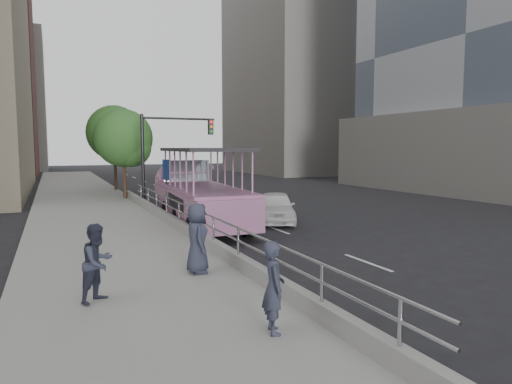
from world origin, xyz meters
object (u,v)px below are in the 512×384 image
(car, at_px, (276,207))
(parking_sign, at_px, (167,183))
(traffic_signal, at_px, (164,146))
(street_tree_near, at_px, (125,140))
(street_tree_far, at_px, (116,135))
(duck_boat, at_px, (197,195))
(pedestrian_far, at_px, (197,238))
(pedestrian_mid, at_px, (98,263))
(pedestrian_near, at_px, (274,287))

(car, height_order, parking_sign, parking_sign)
(traffic_signal, height_order, street_tree_near, street_tree_near)
(car, height_order, traffic_signal, traffic_signal)
(traffic_signal, distance_m, street_tree_far, 9.57)
(car, relative_size, street_tree_far, 0.64)
(duck_boat, bearing_deg, parking_sign, 140.88)
(car, height_order, street_tree_near, street_tree_near)
(car, bearing_deg, parking_sign, 177.89)
(pedestrian_far, relative_size, street_tree_far, 0.27)
(parking_sign, distance_m, traffic_signal, 5.01)
(parking_sign, height_order, street_tree_far, street_tree_far)
(street_tree_near, bearing_deg, pedestrian_far, -92.94)
(street_tree_near, height_order, street_tree_far, street_tree_far)
(pedestrian_far, height_order, traffic_signal, traffic_signal)
(pedestrian_far, distance_m, parking_sign, 10.06)
(pedestrian_mid, height_order, street_tree_near, street_tree_near)
(pedestrian_mid, distance_m, pedestrian_far, 2.72)
(duck_boat, relative_size, pedestrian_far, 5.93)
(street_tree_far, bearing_deg, street_tree_near, -91.91)
(parking_sign, xyz_separation_m, street_tree_far, (-0.42, 14.04, 2.52))
(car, xyz_separation_m, pedestrian_far, (-6.03, -7.70, 0.47))
(car, height_order, pedestrian_far, pedestrian_far)
(pedestrian_near, bearing_deg, car, -13.51)
(pedestrian_mid, bearing_deg, car, 3.31)
(pedestrian_far, bearing_deg, pedestrian_near, -171.38)
(pedestrian_near, xyz_separation_m, pedestrian_far, (-0.09, 4.06, 0.09))
(car, bearing_deg, duck_boat, -176.92)
(pedestrian_near, relative_size, street_tree_far, 0.24)
(street_tree_near, bearing_deg, car, -63.53)
(car, distance_m, parking_sign, 5.12)
(pedestrian_mid, distance_m, street_tree_far, 25.61)
(pedestrian_mid, xyz_separation_m, street_tree_near, (3.36, 19.16, 2.72))
(traffic_signal, bearing_deg, car, -62.79)
(duck_boat, distance_m, pedestrian_far, 9.39)
(parking_sign, bearing_deg, pedestrian_mid, -109.71)
(pedestrian_near, height_order, street_tree_near, street_tree_near)
(pedestrian_far, bearing_deg, street_tree_far, 4.62)
(duck_boat, distance_m, traffic_signal, 5.97)
(duck_boat, height_order, traffic_signal, traffic_signal)
(car, relative_size, traffic_signal, 0.79)
(pedestrian_near, relative_size, pedestrian_far, 0.90)
(pedestrian_far, xyz_separation_m, parking_sign, (1.55, 9.92, 0.61))
(pedestrian_far, relative_size, street_tree_near, 0.30)
(pedestrian_near, distance_m, street_tree_far, 28.22)
(car, distance_m, pedestrian_far, 9.79)
(parking_sign, distance_m, street_tree_near, 8.31)
(duck_boat, distance_m, pedestrian_near, 13.31)
(parking_sign, bearing_deg, street_tree_far, 91.73)
(traffic_signal, bearing_deg, pedestrian_mid, -107.50)
(pedestrian_far, distance_m, street_tree_near, 18.17)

